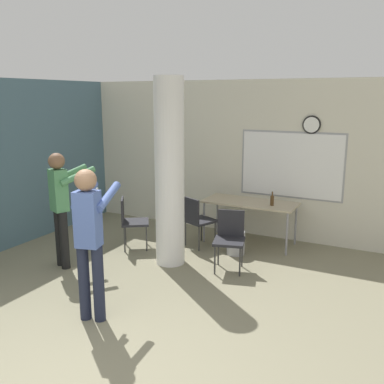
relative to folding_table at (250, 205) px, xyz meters
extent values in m
cube|color=slate|center=(-3.57, -2.00, 0.71)|extent=(0.12, 7.00, 2.80)
cube|color=beige|center=(-0.07, 0.56, 0.71)|extent=(8.00, 0.12, 2.80)
cylinder|color=black|center=(0.86, 0.48, 1.36)|extent=(0.30, 0.03, 0.30)
cylinder|color=white|center=(0.86, 0.47, 1.36)|extent=(0.25, 0.01, 0.25)
cube|color=#99999E|center=(0.55, 0.50, 0.66)|extent=(1.80, 0.01, 1.16)
cube|color=white|center=(0.55, 0.49, 0.66)|extent=(1.74, 0.02, 1.10)
cylinder|color=white|center=(-0.78, -1.40, 0.71)|extent=(0.44, 0.44, 2.80)
cube|color=tan|center=(0.00, 0.00, 0.04)|extent=(1.59, 0.70, 0.03)
cylinder|color=gray|center=(-0.73, -0.29, -0.34)|extent=(0.04, 0.04, 0.72)
cylinder|color=gray|center=(0.73, -0.29, -0.34)|extent=(0.04, 0.04, 0.72)
cylinder|color=gray|center=(-0.73, 0.29, -0.34)|extent=(0.04, 0.04, 0.72)
cylinder|color=gray|center=(0.73, 0.29, -0.34)|extent=(0.04, 0.04, 0.72)
cylinder|color=#4C3319|center=(0.41, -0.09, 0.13)|extent=(0.06, 0.06, 0.16)
cylinder|color=#4C3319|center=(0.41, -0.09, 0.25)|extent=(0.02, 0.02, 0.07)
cylinder|color=#B2B2B7|center=(-0.01, -0.61, -0.50)|extent=(0.29, 0.29, 0.39)
cube|color=#232328|center=(-0.70, -0.52, -0.24)|extent=(0.58, 0.58, 0.04)
cube|color=#232328|center=(-0.78, -0.71, -0.02)|extent=(0.37, 0.19, 0.40)
cylinder|color=#333333|center=(-0.46, -0.43, -0.48)|extent=(0.02, 0.02, 0.43)
cylinder|color=#333333|center=(-0.79, -0.28, -0.48)|extent=(0.02, 0.02, 0.43)
cylinder|color=#333333|center=(-0.60, -0.76, -0.48)|extent=(0.02, 0.02, 0.43)
cylinder|color=#333333|center=(-0.93, -0.61, -0.48)|extent=(0.02, 0.02, 0.43)
cube|color=#232328|center=(0.14, -1.28, -0.24)|extent=(0.54, 0.54, 0.04)
cube|color=#232328|center=(0.09, -1.08, -0.02)|extent=(0.39, 0.14, 0.40)
cylinder|color=#333333|center=(0.02, -1.50, -0.48)|extent=(0.02, 0.02, 0.43)
cylinder|color=#333333|center=(0.36, -1.41, -0.48)|extent=(0.02, 0.02, 0.43)
cylinder|color=#333333|center=(-0.08, -1.16, -0.48)|extent=(0.02, 0.02, 0.43)
cylinder|color=#333333|center=(0.27, -1.06, -0.48)|extent=(0.02, 0.02, 0.43)
cube|color=#232328|center=(-1.62, -1.10, -0.24)|extent=(0.61, 0.61, 0.04)
cube|color=#232328|center=(-1.79, -1.22, -0.02)|extent=(0.24, 0.35, 0.40)
cylinder|color=#333333|center=(-1.37, -1.16, -0.48)|extent=(0.02, 0.02, 0.43)
cylinder|color=#333333|center=(-1.57, -0.86, -0.48)|extent=(0.02, 0.02, 0.43)
cylinder|color=#333333|center=(-1.67, -1.35, -0.48)|extent=(0.02, 0.02, 0.43)
cylinder|color=#333333|center=(-1.87, -1.05, -0.48)|extent=(0.02, 0.02, 0.43)
cylinder|color=black|center=(-2.06, -2.31, -0.26)|extent=(0.13, 0.13, 0.87)
cylinder|color=black|center=(-2.22, -2.24, -0.26)|extent=(0.13, 0.13, 0.87)
cube|color=#4C8C59|center=(-2.14, -2.27, 0.49)|extent=(0.31, 0.28, 0.62)
sphere|color=brown|center=(-2.14, -2.27, 0.91)|extent=(0.24, 0.24, 0.24)
cylinder|color=#4C8C59|center=(-1.91, -2.10, 0.69)|extent=(0.30, 0.54, 0.25)
cylinder|color=#4C8C59|center=(-2.17, -1.99, 0.69)|extent=(0.30, 0.54, 0.25)
cylinder|color=#1E2338|center=(-0.63, -3.28, -0.25)|extent=(0.13, 0.13, 0.89)
cylinder|color=#1E2338|center=(-0.80, -3.33, -0.25)|extent=(0.13, 0.13, 0.89)
cube|color=#4C66AD|center=(-0.72, -3.30, 0.51)|extent=(0.30, 0.26, 0.63)
sphere|color=#997051|center=(-0.72, -3.30, 0.94)|extent=(0.24, 0.24, 0.24)
cylinder|color=#4C66AD|center=(-0.64, -3.02, 0.71)|extent=(0.23, 0.56, 0.25)
cylinder|color=#4C66AD|center=(-0.92, -3.10, 0.71)|extent=(0.23, 0.56, 0.25)
cube|color=white|center=(-0.98, -2.85, 0.72)|extent=(0.07, 0.13, 0.04)
camera|label=1|loc=(2.34, -6.79, 1.83)|focal=40.00mm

